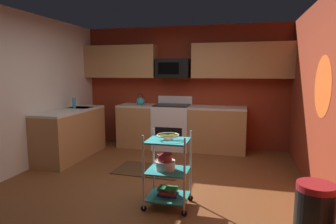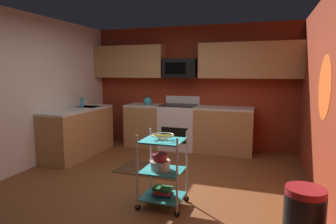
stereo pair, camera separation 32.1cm
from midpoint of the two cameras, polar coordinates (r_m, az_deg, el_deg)
name	(u,v)px [view 2 (the right image)]	position (r m, az deg, el deg)	size (l,w,h in m)	color
floor	(150,186)	(4.37, -1.40, -14.32)	(4.40, 4.80, 0.04)	brown
wall_back	(191,87)	(6.39, 6.04, 4.88)	(4.52, 0.06, 2.60)	maroon
wall_left	(23,92)	(5.26, -24.99, 3.53)	(0.06, 4.80, 2.60)	silver
wall_right	(328,101)	(3.91, 30.96, 1.86)	(0.06, 4.80, 2.60)	maroon
wall_flower_decal	(324,87)	(3.99, 30.35, 4.18)	(0.78, 0.78, 0.00)	#E5591E
counter_run	(147,129)	(5.99, -2.55, -3.36)	(3.55, 2.25, 0.92)	#B27F4C
oven_range	(179,126)	(6.22, 3.63, -2.81)	(0.76, 0.65, 1.10)	white
upper_cabinets	(191,61)	(6.19, 6.09, 9.87)	(4.40, 0.33, 0.70)	#B27F4C
microwave	(181,68)	(6.21, 3.98, 8.51)	(0.70, 0.39, 0.40)	black
rolling_cart	(163,170)	(3.58, 1.59, -11.36)	(0.56, 0.44, 0.91)	silver
fruit_bowl	(163,136)	(3.47, 1.62, -4.74)	(0.27, 0.27, 0.07)	silver
mixing_bowl_large	(160,165)	(3.57, 1.06, -10.30)	(0.25, 0.25, 0.11)	silver
mixing_bowl_small	(160,157)	(3.54, 1.01, -8.78)	(0.18, 0.18, 0.08)	maroon
book_stack	(163,191)	(3.68, 1.57, -15.31)	(0.25, 0.19, 0.11)	#1E4C8C
kettle	(148,101)	(6.36, -2.51, 2.16)	(0.21, 0.18, 0.26)	teal
dish_soap_bottle	(82,102)	(6.05, -15.02, 1.82)	(0.06, 0.06, 0.20)	#2D8CBF
floor_rug	(151,169)	(4.98, -1.45, -11.16)	(1.10, 0.70, 0.01)	#472D19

